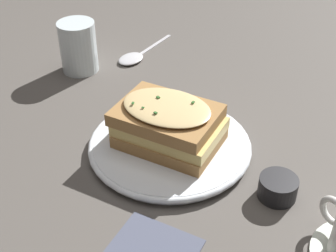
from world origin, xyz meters
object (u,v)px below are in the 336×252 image
(dinner_plate, at_px, (168,145))
(water_glass, at_px, (78,47))
(spoon, at_px, (134,57))
(condiment_pot, at_px, (278,188))
(sandwich, at_px, (167,124))

(dinner_plate, distance_m, water_glass, 0.32)
(spoon, bearing_deg, condiment_pot, 152.80)
(sandwich, bearing_deg, water_glass, -110.93)
(sandwich, bearing_deg, spoon, -132.00)
(spoon, relative_size, condiment_pot, 3.25)
(dinner_plate, bearing_deg, sandwich, -86.61)
(dinner_plate, relative_size, condiment_pot, 4.70)
(condiment_pot, bearing_deg, dinner_plate, -89.56)
(sandwich, relative_size, condiment_pot, 3.05)
(sandwich, distance_m, spoon, 0.32)
(sandwich, xyz_separation_m, spoon, (-0.21, -0.23, -0.05))
(dinner_plate, relative_size, sandwich, 1.54)
(dinner_plate, distance_m, condiment_pot, 0.19)
(spoon, xyz_separation_m, condiment_pot, (0.21, 0.42, 0.01))
(sandwich, height_order, spoon, sandwich)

